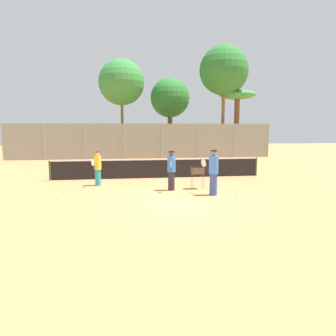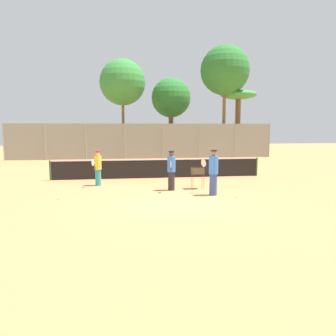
{
  "view_description": "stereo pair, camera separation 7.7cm",
  "coord_description": "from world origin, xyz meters",
  "px_view_note": "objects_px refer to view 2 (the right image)",
  "views": [
    {
      "loc": [
        -2.1,
        -11.65,
        2.87
      ],
      "look_at": [
        0.06,
        2.9,
        1.0
      ],
      "focal_mm": 35.0,
      "sensor_mm": 36.0,
      "label": 1
    },
    {
      "loc": [
        -2.02,
        -11.66,
        2.87
      ],
      "look_at": [
        0.06,
        2.9,
        1.0
      ],
      "focal_mm": 35.0,
      "sensor_mm": 36.0,
      "label": 2
    }
  ],
  "objects_px": {
    "player_red_cap": "(213,172)",
    "parked_car": "(159,149)",
    "player_yellow_shirt": "(98,168)",
    "player_white_outfit": "(171,170)",
    "ball_cart": "(197,172)",
    "tennis_net": "(158,168)"
  },
  "relations": [
    {
      "from": "tennis_net",
      "to": "player_white_outfit",
      "type": "xyz_separation_m",
      "value": [
        0.2,
        -3.64,
        0.37
      ]
    },
    {
      "from": "ball_cart",
      "to": "parked_car",
      "type": "height_order",
      "value": "parked_car"
    },
    {
      "from": "player_white_outfit",
      "to": "player_yellow_shirt",
      "type": "height_order",
      "value": "player_white_outfit"
    },
    {
      "from": "player_yellow_shirt",
      "to": "parked_car",
      "type": "height_order",
      "value": "player_yellow_shirt"
    },
    {
      "from": "tennis_net",
      "to": "player_white_outfit",
      "type": "height_order",
      "value": "player_white_outfit"
    },
    {
      "from": "player_red_cap",
      "to": "ball_cart",
      "type": "relative_size",
      "value": 1.91
    },
    {
      "from": "player_white_outfit",
      "to": "parked_car",
      "type": "height_order",
      "value": "player_white_outfit"
    },
    {
      "from": "player_yellow_shirt",
      "to": "player_white_outfit",
      "type": "bearing_deg",
      "value": 83.99
    },
    {
      "from": "player_red_cap",
      "to": "parked_car",
      "type": "bearing_deg",
      "value": -32.28
    },
    {
      "from": "player_white_outfit",
      "to": "parked_car",
      "type": "bearing_deg",
      "value": -173.58
    },
    {
      "from": "tennis_net",
      "to": "player_red_cap",
      "type": "distance_m",
      "value": 5.26
    },
    {
      "from": "player_white_outfit",
      "to": "ball_cart",
      "type": "xyz_separation_m",
      "value": [
        1.25,
        0.18,
        -0.16
      ]
    },
    {
      "from": "parked_car",
      "to": "tennis_net",
      "type": "bearing_deg",
      "value": -96.74
    },
    {
      "from": "tennis_net",
      "to": "ball_cart",
      "type": "distance_m",
      "value": 3.75
    },
    {
      "from": "parked_car",
      "to": "player_white_outfit",
      "type": "bearing_deg",
      "value": -94.69
    },
    {
      "from": "tennis_net",
      "to": "player_yellow_shirt",
      "type": "distance_m",
      "value": 3.73
    },
    {
      "from": "ball_cart",
      "to": "player_red_cap",
      "type": "bearing_deg",
      "value": -77.74
    },
    {
      "from": "player_white_outfit",
      "to": "player_red_cap",
      "type": "bearing_deg",
      "value": 61.48
    },
    {
      "from": "player_yellow_shirt",
      "to": "ball_cart",
      "type": "height_order",
      "value": "player_yellow_shirt"
    },
    {
      "from": "player_red_cap",
      "to": "parked_car",
      "type": "height_order",
      "value": "player_red_cap"
    },
    {
      "from": "tennis_net",
      "to": "parked_car",
      "type": "bearing_deg",
      "value": 83.26
    },
    {
      "from": "player_white_outfit",
      "to": "ball_cart",
      "type": "height_order",
      "value": "player_white_outfit"
    }
  ]
}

